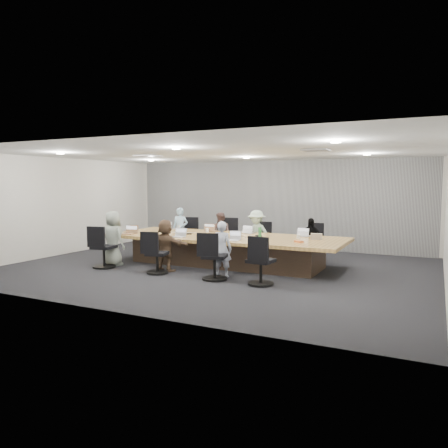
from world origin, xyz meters
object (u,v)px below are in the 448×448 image
at_px(person_5, 166,245).
at_px(snack_packet, 299,241).
at_px(chair_5, 157,257).
at_px(laptop_5, 178,237).
at_px(canvas_bag, 316,237).
at_px(person_6, 222,249).
at_px(chair_2, 261,243).
at_px(person_4, 113,238).
at_px(laptop_6, 232,240).
at_px(chair_1, 227,238).
at_px(laptop_1, 213,231).
at_px(laptop_3, 305,236).
at_px(laptop_4, 127,234).
at_px(laptop_0, 170,229).
at_px(chair_0, 186,237).
at_px(laptop_2, 249,233).
at_px(chair_3, 314,245).
at_px(conference_table, 226,249).
at_px(bottle_green_left, 163,226).
at_px(bottle_clear, 179,229).
at_px(bottle_green_right, 260,233).
at_px(person_0, 180,230).
at_px(mug_brown, 137,230).
at_px(chair_6, 215,260).
at_px(chair_4, 104,250).
at_px(chair_7, 261,265).
at_px(person_3, 310,240).
at_px(person_2, 257,234).
at_px(person_1, 221,234).

xyz_separation_m(person_5, snack_packet, (2.95, 0.96, 0.15)).
xyz_separation_m(chair_5, laptop_5, (0.00, 0.90, 0.36)).
bearing_deg(canvas_bag, person_6, -135.85).
height_order(chair_2, person_6, person_6).
distance_m(person_4, laptop_6, 3.11).
height_order(chair_1, laptop_1, chair_1).
relative_size(laptop_1, laptop_3, 1.10).
bearing_deg(laptop_4, chair_1, 43.53).
height_order(laptop_0, laptop_1, same).
distance_m(chair_0, laptop_2, 2.68).
bearing_deg(chair_3, conference_table, 40.96).
bearing_deg(person_6, bottle_green_left, -38.01).
relative_size(laptop_4, bottle_clear, 1.54).
distance_m(person_6, bottle_green_right, 1.33).
relative_size(person_0, person_5, 1.09).
bearing_deg(mug_brown, chair_6, -24.70).
height_order(person_4, laptop_4, person_4).
bearing_deg(chair_1, laptop_5, 79.23).
bearing_deg(chair_1, mug_brown, 38.96).
height_order(conference_table, laptop_3, laptop_3).
bearing_deg(laptop_1, person_5, 82.53).
xyz_separation_m(chair_6, person_6, (0.00, 0.35, 0.19)).
bearing_deg(person_0, chair_4, -107.40).
height_order(chair_7, canvas_bag, canvas_bag).
xyz_separation_m(conference_table, laptop_6, (0.56, -0.80, 0.35)).
relative_size(person_5, bottle_clear, 5.45).
xyz_separation_m(chair_7, canvas_bag, (0.63, 1.99, 0.40)).
bearing_deg(bottle_green_left, person_3, 14.48).
height_order(chair_6, person_6, person_6).
bearing_deg(laptop_1, person_3, -172.27).
xyz_separation_m(chair_1, chair_5, (-0.13, -3.40, -0.05)).
height_order(person_0, laptop_6, person_0).
relative_size(laptop_0, laptop_1, 1.05).
bearing_deg(bottle_clear, chair_3, 29.86).
relative_size(chair_4, canvas_bag, 3.27).
distance_m(chair_4, laptop_0, 2.54).
xyz_separation_m(chair_6, bottle_green_right, (0.41, 1.59, 0.45)).
bearing_deg(chair_4, person_5, 2.32).
height_order(chair_1, laptop_6, chair_1).
bearing_deg(person_2, laptop_2, -77.07).
relative_size(person_5, snack_packet, 6.46).
distance_m(person_1, canvas_bag, 3.24).
xyz_separation_m(person_1, laptop_6, (1.36, -2.15, 0.13)).
bearing_deg(bottle_clear, laptop_2, 29.18).
distance_m(chair_1, person_2, 1.18).
xyz_separation_m(chair_1, laptop_2, (1.10, -0.90, 0.31)).
xyz_separation_m(person_3, mug_brown, (-4.44, -1.59, 0.22)).
bearing_deg(bottle_green_right, person_5, -146.75).
distance_m(chair_5, chair_7, 2.54).
xyz_separation_m(laptop_5, bottle_green_left, (-1.19, 1.13, 0.11)).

